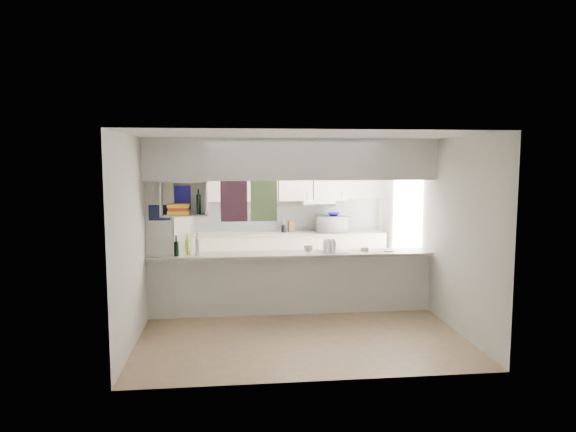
{
  "coord_description": "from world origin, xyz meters",
  "views": [
    {
      "loc": [
        -0.88,
        -7.46,
        2.3
      ],
      "look_at": [
        -0.0,
        0.5,
        1.41
      ],
      "focal_mm": 32.0,
      "sensor_mm": 36.0,
      "label": 1
    }
  ],
  "objects": [
    {
      "name": "wine_bottles",
      "position": [
        -1.52,
        -0.06,
        1.04
      ],
      "size": [
        0.37,
        0.15,
        0.33
      ],
      "color": "black",
      "rests_on": "breakfast_bar"
    },
    {
      "name": "ceiling",
      "position": [
        0.0,
        0.0,
        2.6
      ],
      "size": [
        4.8,
        4.8,
        0.0
      ],
      "primitive_type": "plane",
      "color": "white",
      "rests_on": "wall_back"
    },
    {
      "name": "cubby_shelf",
      "position": [
        -1.57,
        -0.06,
        1.71
      ],
      "size": [
        0.65,
        0.35,
        0.5
      ],
      "color": "white",
      "rests_on": "bulkhead"
    },
    {
      "name": "wall_back",
      "position": [
        0.0,
        2.4,
        1.3
      ],
      "size": [
        4.2,
        0.0,
        4.2
      ],
      "primitive_type": "plane",
      "rotation": [
        1.57,
        0.0,
        0.0
      ],
      "color": "silver",
      "rests_on": "floor"
    },
    {
      "name": "kitchen_run",
      "position": [
        0.16,
        2.14,
        0.83
      ],
      "size": [
        3.6,
        0.63,
        2.24
      ],
      "color": "beige",
      "rests_on": "floor"
    },
    {
      "name": "bowl",
      "position": [
        1.04,
        2.07,
        1.27
      ],
      "size": [
        0.24,
        0.24,
        0.06
      ],
      "primitive_type": "imported",
      "color": "#120D99",
      "rests_on": "microwave"
    },
    {
      "name": "knife_block",
      "position": [
        0.24,
        2.18,
        1.03
      ],
      "size": [
        0.13,
        0.11,
        0.21
      ],
      "primitive_type": "cube",
      "rotation": [
        0.0,
        0.0,
        0.27
      ],
      "color": "brown",
      "rests_on": "bench_top"
    },
    {
      "name": "floor",
      "position": [
        0.0,
        0.0,
        0.0
      ],
      "size": [
        4.8,
        4.8,
        0.0
      ],
      "primitive_type": "plane",
      "color": "#957256",
      "rests_on": "ground"
    },
    {
      "name": "utensil_jar",
      "position": [
        0.1,
        2.15,
        0.99
      ],
      "size": [
        0.1,
        0.1,
        0.14
      ],
      "primitive_type": "cylinder",
      "color": "black",
      "rests_on": "bench_top"
    },
    {
      "name": "wall_right",
      "position": [
        2.1,
        0.0,
        1.3
      ],
      "size": [
        0.0,
        4.8,
        4.8
      ],
      "primitive_type": "plane",
      "rotation": [
        1.57,
        0.0,
        -1.57
      ],
      "color": "silver",
      "rests_on": "floor"
    },
    {
      "name": "wall_left",
      "position": [
        -2.1,
        0.0,
        1.3
      ],
      "size": [
        0.0,
        4.8,
        4.8
      ],
      "primitive_type": "plane",
      "rotation": [
        1.57,
        0.0,
        1.57
      ],
      "color": "silver",
      "rests_on": "floor"
    },
    {
      "name": "dish_rack",
      "position": [
        0.6,
        -0.01,
        1.0
      ],
      "size": [
        0.44,
        0.36,
        0.21
      ],
      "rotation": [
        0.0,
        0.0,
        0.18
      ],
      "color": "silver",
      "rests_on": "breakfast_bar"
    },
    {
      "name": "microwave",
      "position": [
        0.99,
        2.06,
        1.08
      ],
      "size": [
        0.59,
        0.41,
        0.32
      ],
      "primitive_type": "imported",
      "rotation": [
        0.0,
        0.0,
        3.1
      ],
      "color": "white",
      "rests_on": "bench_top"
    },
    {
      "name": "cup",
      "position": [
        0.24,
        -0.05,
        0.99
      ],
      "size": [
        0.17,
        0.17,
        0.1
      ],
      "primitive_type": "imported",
      "rotation": [
        0.0,
        0.0,
        -0.42
      ],
      "color": "white",
      "rests_on": "dish_rack"
    },
    {
      "name": "servery_partition",
      "position": [
        -0.17,
        0.0,
        1.66
      ],
      "size": [
        4.2,
        0.5,
        2.6
      ],
      "color": "silver",
      "rests_on": "floor"
    },
    {
      "name": "plastic_tubs",
      "position": [
        1.13,
        -0.01,
        0.95
      ],
      "size": [
        0.48,
        0.17,
        0.06
      ],
      "color": "silver",
      "rests_on": "breakfast_bar"
    }
  ]
}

